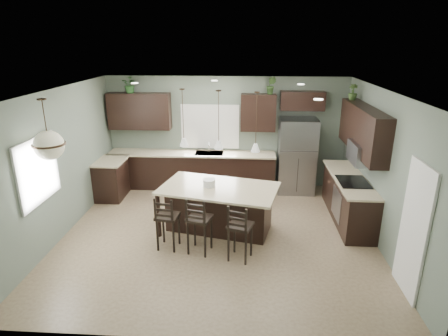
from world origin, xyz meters
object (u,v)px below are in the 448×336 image
(refrigerator, at_px, (297,156))
(plant_back_left, at_px, (130,85))
(kitchen_island, at_px, (219,209))
(bar_stool_center, at_px, (199,224))
(serving_dish, at_px, (209,183))
(bar_stool_left, at_px, (168,222))
(bar_stool_right, at_px, (240,232))

(refrigerator, relative_size, plant_back_left, 4.54)
(refrigerator, xyz_separation_m, plant_back_left, (-4.09, 0.17, 1.68))
(kitchen_island, bearing_deg, refrigerator, 64.22)
(refrigerator, bearing_deg, bar_stool_center, -124.04)
(serving_dish, relative_size, bar_stool_left, 0.23)
(plant_back_left, bearing_deg, serving_dish, -47.31)
(refrigerator, xyz_separation_m, bar_stool_center, (-2.04, -3.02, -0.38))
(kitchen_island, xyz_separation_m, bar_stool_center, (-0.28, -0.83, 0.08))
(plant_back_left, bearing_deg, bar_stool_right, -50.62)
(kitchen_island, bearing_deg, bar_stool_left, -127.31)
(serving_dish, relative_size, plant_back_left, 0.59)
(serving_dish, xyz_separation_m, bar_stool_left, (-0.68, -0.77, -0.48))
(bar_stool_center, relative_size, plant_back_left, 2.67)
(bar_stool_left, xyz_separation_m, bar_stool_right, (1.32, -0.29, 0.01))
(refrigerator, distance_m, bar_stool_right, 3.49)
(refrigerator, xyz_separation_m, serving_dish, (-1.95, -2.15, 0.07))
(bar_stool_right, bearing_deg, kitchen_island, 131.19)
(bar_stool_left, bearing_deg, bar_stool_center, -1.46)
(refrigerator, bearing_deg, serving_dish, -132.28)
(bar_stool_center, bearing_deg, serving_dish, 98.63)
(serving_dish, xyz_separation_m, bar_stool_center, (-0.09, -0.87, -0.45))
(refrigerator, height_order, bar_stool_center, refrigerator)
(kitchen_island, height_order, bar_stool_left, bar_stool_left)
(serving_dish, distance_m, bar_stool_right, 1.32)
(bar_stool_left, bearing_deg, serving_dish, 57.08)
(serving_dish, bearing_deg, kitchen_island, -12.94)
(bar_stool_right, relative_size, plant_back_left, 2.59)
(kitchen_island, xyz_separation_m, bar_stool_left, (-0.87, -0.73, 0.06))
(refrigerator, distance_m, kitchen_island, 2.85)
(bar_stool_right, bearing_deg, plant_back_left, 147.14)
(bar_stool_left, bearing_deg, refrigerator, 56.38)
(kitchen_island, distance_m, plant_back_left, 3.95)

